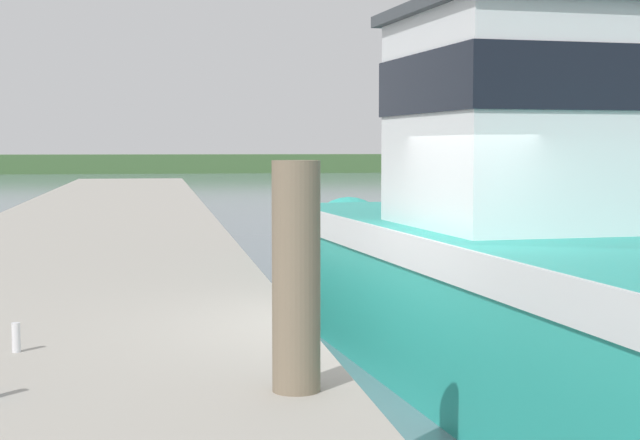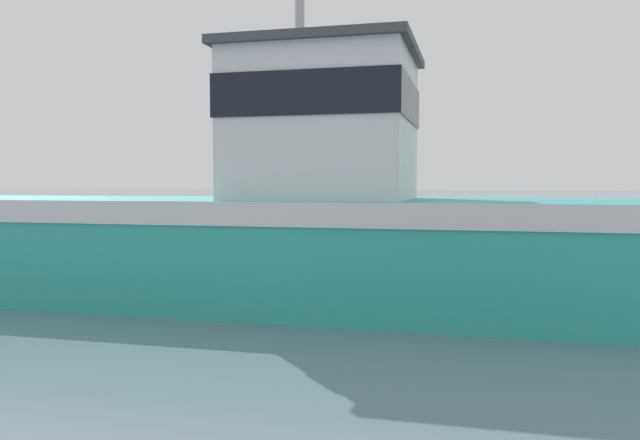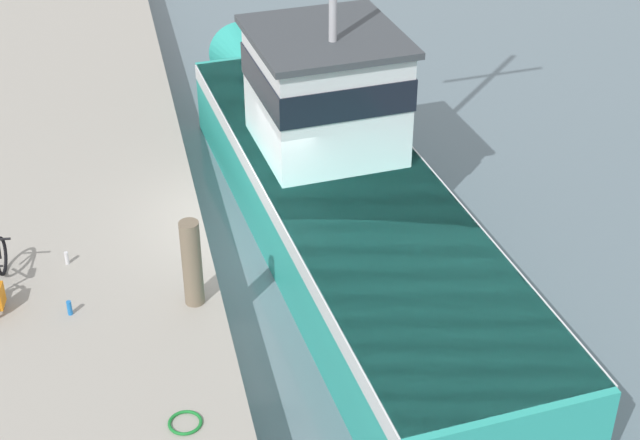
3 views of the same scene
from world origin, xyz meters
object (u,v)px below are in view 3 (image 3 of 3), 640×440
at_px(water_bottle_on_curb, 67,258).
at_px(water_bottle_by_bike, 70,308).
at_px(mooring_post, 192,263).
at_px(fishing_boat_main, 340,183).

height_order(water_bottle_on_curb, water_bottle_by_bike, water_bottle_by_bike).
bearing_deg(mooring_post, water_bottle_on_curb, 141.83).
bearing_deg(fishing_boat_main, water_bottle_by_bike, -160.24).
relative_size(fishing_boat_main, mooring_post, 9.69).
xyz_separation_m(mooring_post, water_bottle_on_curb, (-1.95, 1.53, -0.63)).
xyz_separation_m(fishing_boat_main, water_bottle_by_bike, (-4.89, -2.25, -0.31)).
distance_m(fishing_boat_main, water_bottle_by_bike, 5.39).
xyz_separation_m(fishing_boat_main, mooring_post, (-2.96, -2.37, 0.31)).
relative_size(fishing_boat_main, water_bottle_by_bike, 58.77).
bearing_deg(water_bottle_on_curb, water_bottle_by_bike, -89.15).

